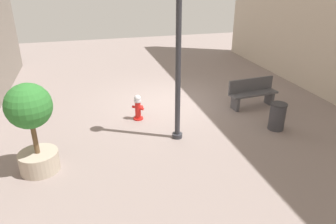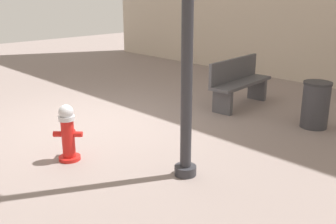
# 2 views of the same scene
# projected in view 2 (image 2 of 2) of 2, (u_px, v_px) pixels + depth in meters

# --- Properties ---
(ground_plane) EXTENTS (23.40, 23.40, 0.00)m
(ground_plane) POSITION_uv_depth(u_px,v_px,m) (97.00, 122.00, 7.04)
(ground_plane) COLOR gray
(fire_hydrant) EXTENTS (0.36, 0.36, 0.80)m
(fire_hydrant) POSITION_uv_depth(u_px,v_px,m) (68.00, 133.00, 5.38)
(fire_hydrant) COLOR red
(fire_hydrant) RESTS_ON ground_plane
(bench_near) EXTENTS (1.71, 0.60, 0.95)m
(bench_near) POSITION_uv_depth(u_px,v_px,m) (239.00, 82.00, 7.90)
(bench_near) COLOR #4C4C51
(bench_near) RESTS_ON ground_plane
(trash_bin) EXTENTS (0.47, 0.47, 0.79)m
(trash_bin) POSITION_uv_depth(u_px,v_px,m) (316.00, 105.00, 6.67)
(trash_bin) COLOR #38383D
(trash_bin) RESTS_ON ground_plane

